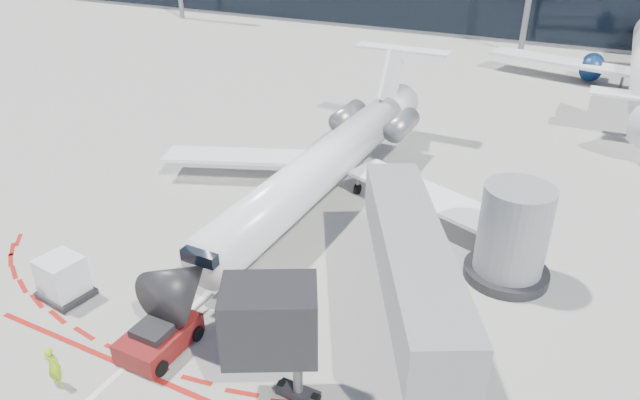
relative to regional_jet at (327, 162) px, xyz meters
The scene contains 8 objects.
ground 5.39m from the regional_jet, 98.69° to the right, with size 260.00×260.00×0.00m, color gray.
apron_centerline 3.72m from the regional_jet, 104.67° to the right, with size 0.25×40.00×0.01m, color silver.
apron_stop_bar 16.49m from the regional_jet, 92.58° to the right, with size 14.00×0.25×0.01m, color maroon.
jet_bridge 11.98m from the regional_jet, 40.80° to the right, with size 10.03×15.20×4.90m.
regional_jet is the anchor object (origin of this frame).
pushback_tug 15.02m from the regional_jet, 90.66° to the right, with size 2.20×5.12×1.33m.
ramp_worker 18.32m from the regional_jet, 97.51° to the right, with size 0.64×0.42×1.75m, color #9FD916.
uld_container 15.56m from the regional_jet, 114.04° to the right, with size 2.39×2.11×2.05m.
Camera 1 is at (14.21, -22.91, 16.12)m, focal length 32.00 mm.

